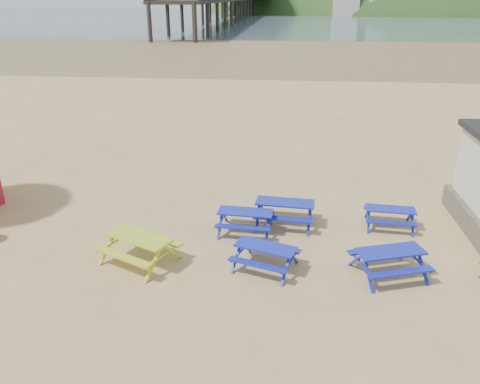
# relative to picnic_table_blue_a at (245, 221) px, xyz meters

# --- Properties ---
(ground) EXTENTS (400.00, 400.00, 0.00)m
(ground) POSITION_rel_picnic_table_blue_a_xyz_m (0.18, -0.61, -0.36)
(ground) COLOR tan
(ground) RESTS_ON ground
(wet_sand) EXTENTS (400.00, 400.00, 0.00)m
(wet_sand) POSITION_rel_picnic_table_blue_a_xyz_m (0.18, 54.39, -0.36)
(wet_sand) COLOR olive
(wet_sand) RESTS_ON ground
(sea) EXTENTS (400.00, 400.00, 0.00)m
(sea) POSITION_rel_picnic_table_blue_a_xyz_m (0.18, 169.39, -0.36)
(sea) COLOR #42525E
(sea) RESTS_ON ground
(picnic_table_blue_a) EXTENTS (1.82, 1.50, 0.73)m
(picnic_table_blue_a) POSITION_rel_picnic_table_blue_a_xyz_m (0.00, 0.00, 0.00)
(picnic_table_blue_a) COLOR navy
(picnic_table_blue_a) RESTS_ON ground
(picnic_table_blue_b) EXTENTS (2.03, 1.69, 0.80)m
(picnic_table_blue_b) POSITION_rel_picnic_table_blue_a_xyz_m (1.24, 0.70, 0.04)
(picnic_table_blue_b) COLOR navy
(picnic_table_blue_b) RESTS_ON ground
(picnic_table_blue_c) EXTENTS (1.66, 1.38, 0.66)m
(picnic_table_blue_c) POSITION_rel_picnic_table_blue_a_xyz_m (4.65, 0.83, -0.03)
(picnic_table_blue_c) COLOR navy
(picnic_table_blue_c) RESTS_ON ground
(picnic_table_blue_d) EXTENTS (2.01, 1.81, 0.70)m
(picnic_table_blue_d) POSITION_rel_picnic_table_blue_a_xyz_m (0.75, -2.12, -0.01)
(picnic_table_blue_d) COLOR navy
(picnic_table_blue_d) RESTS_ON ground
(picnic_table_blue_e) EXTENTS (2.18, 1.96, 0.76)m
(picnic_table_blue_e) POSITION_rel_picnic_table_blue_a_xyz_m (4.09, -2.12, 0.02)
(picnic_table_blue_e) COLOR navy
(picnic_table_blue_e) RESTS_ON ground
(picnic_table_yellow) EXTENTS (2.44, 2.26, 0.82)m
(picnic_table_yellow) POSITION_rel_picnic_table_blue_a_xyz_m (-2.81, -2.15, 0.05)
(picnic_table_yellow) COLOR #A5CF21
(picnic_table_yellow) RESTS_ON ground
(pier) EXTENTS (24.00, 220.00, 39.29)m
(pier) POSITION_rel_picnic_table_blue_a_xyz_m (-17.81, 177.62, 5.10)
(pier) COLOR black
(pier) RESTS_ON ground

